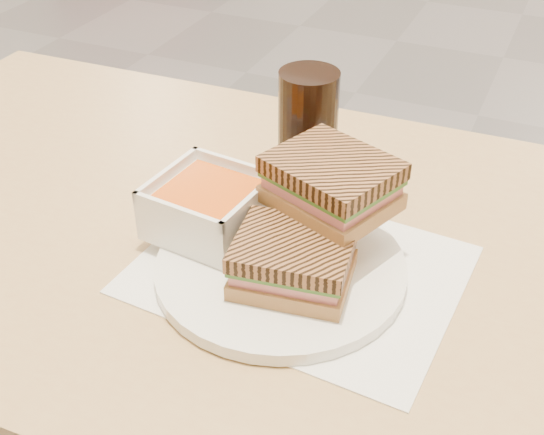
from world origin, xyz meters
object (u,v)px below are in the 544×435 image
at_px(plate, 281,268).
at_px(soup_bowl, 209,208).
at_px(main_table, 233,294).
at_px(panini_lower, 293,261).
at_px(cola_glass, 308,132).

distance_m(plate, soup_bowl, 0.11).
height_order(main_table, panini_lower, panini_lower).
height_order(main_table, soup_bowl, soup_bowl).
bearing_deg(panini_lower, soup_bowl, 158.84).
xyz_separation_m(panini_lower, cola_glass, (-0.07, 0.20, 0.04)).
bearing_deg(cola_glass, panini_lower, -72.19).
height_order(main_table, cola_glass, cola_glass).
relative_size(plate, panini_lower, 2.09).
bearing_deg(cola_glass, plate, -77.10).
relative_size(main_table, soup_bowl, 9.28).
bearing_deg(main_table, panini_lower, -35.93).
bearing_deg(main_table, plate, -33.66).
height_order(main_table, plate, plate).
xyz_separation_m(main_table, cola_glass, (0.05, 0.12, 0.19)).
bearing_deg(panini_lower, main_table, 144.07).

